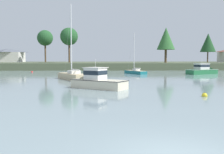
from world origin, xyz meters
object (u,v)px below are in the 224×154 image
Objects in this scene: sailboat_sand at (73,78)px; cruiser_green at (204,71)px; mooring_buoy_yellow at (205,95)px; mooring_buoy_red at (32,72)px; cruiser_cream at (94,84)px; sailboat_teal at (135,73)px.

sailboat_sand is 29.05m from cruiser_green.
mooring_buoy_yellow reaches higher than mooring_buoy_red.
cruiser_cream is 11.66m from mooring_buoy_yellow.
sailboat_teal is 31.78m from mooring_buoy_yellow.
sailboat_teal is 1.13× the size of cruiser_green.
cruiser_cream is 36.59m from mooring_buoy_red.
sailboat_sand is 22.01m from mooring_buoy_yellow.
cruiser_cream is at bearing -106.58° from sailboat_teal.
mooring_buoy_red is (-24.08, 7.25, -0.13)m from sailboat_teal.
mooring_buoy_yellow is 47.02m from mooring_buoy_red.
sailboat_sand is (-11.29, -14.35, 0.06)m from sailboat_teal.
cruiser_green is (14.45, -0.89, 0.33)m from sailboat_teal.
mooring_buoy_yellow is 1.12× the size of mooring_buoy_red.
cruiser_green is (22.01, 24.51, 0.04)m from cruiser_cream.
cruiser_cream reaches higher than mooring_buoy_red.
sailboat_teal reaches higher than mooring_buoy_yellow.
cruiser_green reaches higher than mooring_buoy_red.
cruiser_cream is at bearing -63.15° from mooring_buoy_red.
sailboat_sand is at bearing -59.37° from mooring_buoy_red.
mooring_buoy_yellow is (13.53, -17.35, -0.17)m from sailboat_sand.
sailboat_teal is 17.52× the size of mooring_buoy_yellow.
sailboat_sand reaches higher than cruiser_green.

